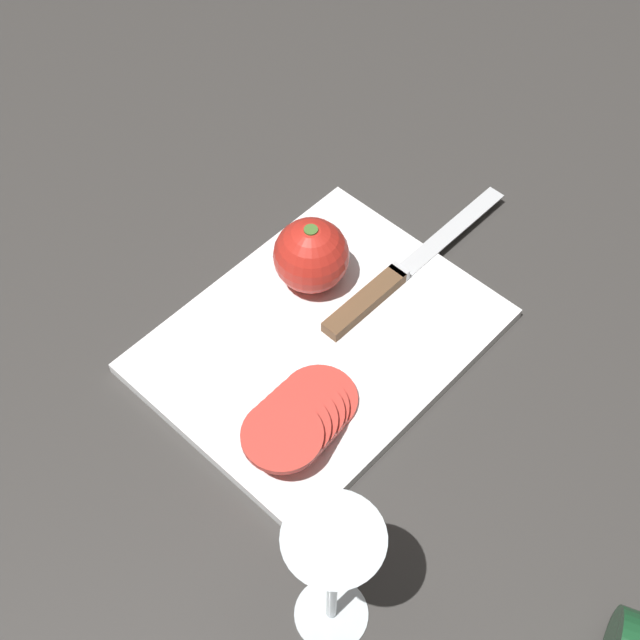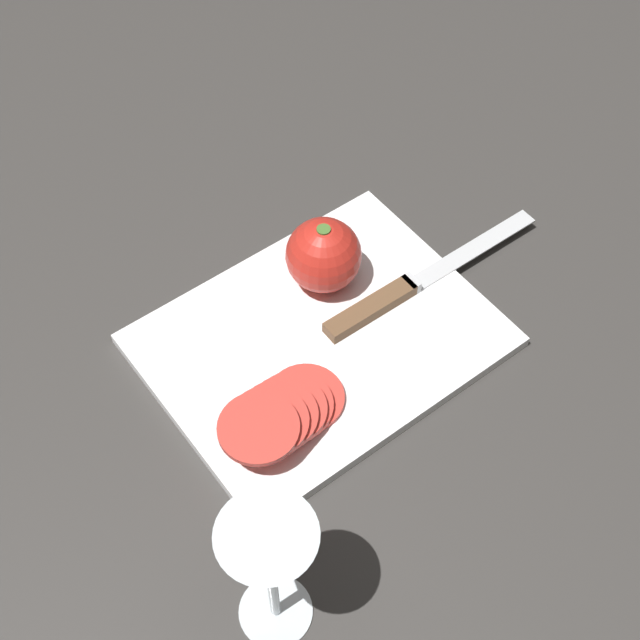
{
  "view_description": "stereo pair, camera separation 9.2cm",
  "coord_description": "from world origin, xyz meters",
  "views": [
    {
      "loc": [
        -0.32,
        -0.33,
        0.78
      ],
      "look_at": [
        0.07,
        0.04,
        0.04
      ],
      "focal_mm": 50.0,
      "sensor_mm": 36.0,
      "label": 1
    },
    {
      "loc": [
        -0.25,
        -0.39,
        0.78
      ],
      "look_at": [
        0.07,
        0.04,
        0.04
      ],
      "focal_mm": 50.0,
      "sensor_mm": 36.0,
      "label": 2
    }
  ],
  "objects": [
    {
      "name": "ground_plane",
      "position": [
        0.0,
        0.0,
        0.0
      ],
      "size": [
        3.0,
        3.0,
        0.0
      ],
      "primitive_type": "plane",
      "color": "#383533"
    },
    {
      "name": "cutting_board",
      "position": [
        0.07,
        0.04,
        0.01
      ],
      "size": [
        0.35,
        0.27,
        0.01
      ],
      "color": "white",
      "rests_on": "ground_plane"
    },
    {
      "name": "wine_glass",
      "position": [
        -0.13,
        -0.17,
        0.12
      ],
      "size": [
        0.08,
        0.08,
        0.17
      ],
      "color": "silver",
      "rests_on": "ground_plane"
    },
    {
      "name": "whole_tomato",
      "position": [
        0.12,
        0.1,
        0.06
      ],
      "size": [
        0.08,
        0.08,
        0.08
      ],
      "color": "red",
      "rests_on": "cutting_board"
    },
    {
      "name": "knife",
      "position": [
        0.17,
        0.03,
        0.02
      ],
      "size": [
        0.29,
        0.02,
        0.01
      ],
      "rotation": [
        0.0,
        0.0,
        6.27
      ],
      "color": "silver",
      "rests_on": "cutting_board"
    },
    {
      "name": "tomato_slice_stack_near",
      "position": [
        -0.02,
        -0.02,
        0.03
      ],
      "size": [
        0.14,
        0.09,
        0.04
      ],
      "color": "#D63D33",
      "rests_on": "cutting_board"
    }
  ]
}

